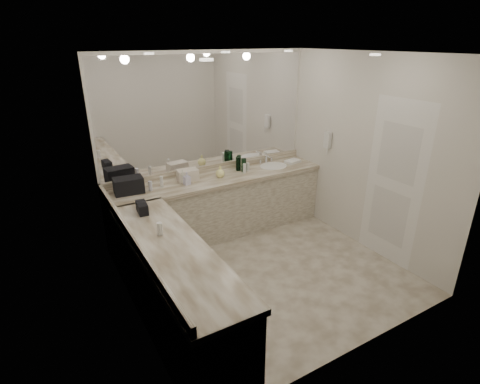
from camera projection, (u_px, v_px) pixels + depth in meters
floor at (264, 271)px, 4.75m from camera, size 3.20×3.20×0.00m
ceiling at (270, 53)px, 3.76m from camera, size 3.20×3.20×0.00m
wall_back at (209, 145)px, 5.45m from camera, size 3.20×0.02×2.60m
wall_left at (125, 204)px, 3.50m from camera, size 0.02×3.00×2.60m
wall_right at (366, 155)px, 5.00m from camera, size 0.02×3.00×2.60m
vanity_back_base at (220, 207)px, 5.54m from camera, size 3.20×0.60×0.84m
vanity_back_top at (219, 179)px, 5.36m from camera, size 3.20×0.64×0.06m
vanity_left_base at (174, 289)px, 3.74m from camera, size 0.60×2.40×0.84m
vanity_left_top at (171, 250)px, 3.57m from camera, size 0.64×2.42×0.06m
backsplash_back at (210, 168)px, 5.56m from camera, size 3.20×0.04×0.10m
backsplash_left at (132, 236)px, 3.65m from camera, size 0.04×3.00×0.10m
mirror_back at (208, 112)px, 5.26m from camera, size 3.12×0.01×1.55m
mirror_left at (120, 155)px, 3.33m from camera, size 0.01×2.92×1.55m
sink at (273, 167)px, 5.81m from camera, size 0.44×0.44×0.03m
faucet at (266, 158)px, 5.94m from camera, size 0.24×0.16×0.14m
wall_phone at (328, 140)px, 5.52m from camera, size 0.06×0.10×0.24m
door at (393, 184)px, 4.69m from camera, size 0.02×0.82×2.10m
black_toiletry_bag at (129, 185)px, 4.77m from camera, size 0.38×0.26×0.21m
black_bag_spill at (142, 208)px, 4.24m from camera, size 0.12×0.24×0.12m
cream_cosmetic_case at (188, 175)px, 5.20m from camera, size 0.30×0.20×0.16m
hand_towel at (293, 161)px, 5.97m from camera, size 0.26×0.20×0.04m
lotion_left at (160, 229)px, 3.76m from camera, size 0.06×0.06×0.13m
soap_bottle_a at (183, 177)px, 5.09m from camera, size 0.09×0.09×0.19m
soap_bottle_b at (187, 178)px, 5.04m from camera, size 0.09×0.09×0.18m
soap_bottle_c at (220, 172)px, 5.32m from camera, size 0.17×0.17×0.17m
green_bottle_0 at (239, 162)px, 5.64m from camera, size 0.06×0.06×0.22m
green_bottle_1 at (238, 164)px, 5.58m from camera, size 0.07×0.07×0.21m
green_bottle_2 at (244, 165)px, 5.55m from camera, size 0.07×0.07×0.20m
amenity_bottle_0 at (162, 182)px, 4.97m from camera, size 0.04×0.04×0.15m
amenity_bottle_1 at (150, 186)px, 4.85m from camera, size 0.05×0.05×0.13m
amenity_bottle_2 at (130, 187)px, 4.85m from camera, size 0.06×0.06×0.12m
amenity_bottle_3 at (244, 167)px, 5.68m from camera, size 0.04×0.04×0.07m
amenity_bottle_4 at (244, 168)px, 5.49m from camera, size 0.05×0.05×0.14m
amenity_bottle_5 at (248, 167)px, 5.61m from camera, size 0.05×0.05×0.12m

